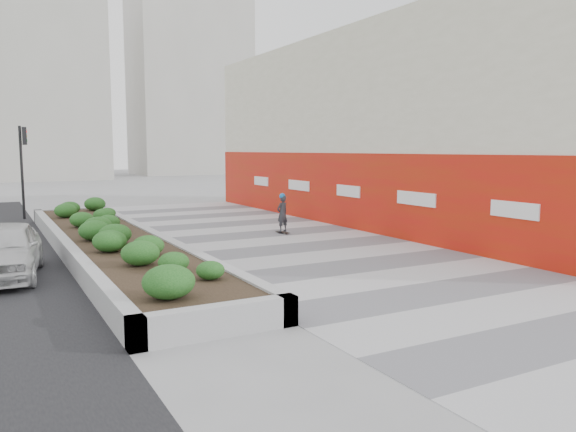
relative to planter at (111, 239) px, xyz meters
name	(u,v)px	position (x,y,z in m)	size (l,w,h in m)	color
ground	(400,279)	(5.50, -7.00, -0.42)	(160.00, 160.00, 0.00)	gray
walkway	(333,258)	(5.50, -4.00, -0.41)	(8.00, 36.00, 0.01)	#A8A8AD
building	(394,130)	(12.48, 1.98, 3.56)	(6.04, 24.08, 8.00)	beige
planter	(111,239)	(0.00, 0.00, 0.00)	(3.00, 18.00, 0.90)	#9E9EA0
traffic_signal_near	(23,158)	(-1.73, 10.50, 2.34)	(0.33, 0.28, 4.20)	black
distant_bldg_north_l	(20,83)	(0.50, 48.00, 9.58)	(16.00, 12.00, 20.00)	#ADAAA3
distant_bldg_north_r	(189,80)	(20.50, 53.00, 11.58)	(14.00, 10.00, 24.00)	#ADAAA3
manhole_cover	(348,257)	(6.00, -4.00, -0.42)	(0.44, 0.44, 0.01)	#595654
skateboarder	(282,213)	(6.43, 0.94, 0.35)	(0.58, 0.74, 1.53)	beige
car_white	(3,250)	(-3.00, -2.23, 0.27)	(1.63, 4.06, 1.38)	silver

